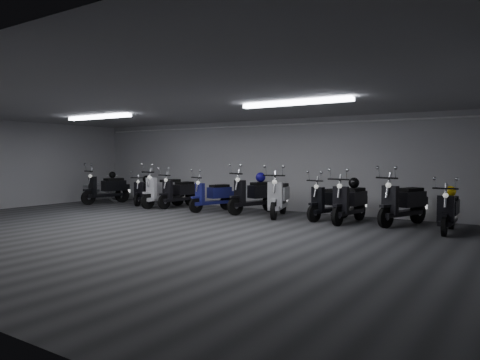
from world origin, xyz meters
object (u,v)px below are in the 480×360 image
Objects in this scene: scooter_3 at (178,187)px; helmet_1 at (354,183)px; scooter_2 at (163,185)px; scooter_1 at (144,188)px; scooter_10 at (449,204)px; helmet_3 at (146,179)px; bicycle at (101,185)px; helmet_2 at (112,175)px; scooter_0 at (106,183)px; helmet_0 at (450,191)px; scooter_8 at (349,195)px; helmet_4 at (261,177)px; scooter_9 at (403,196)px; scooter_5 at (253,188)px; scooter_7 at (329,195)px; scooter_4 at (212,190)px; scooter_6 at (279,191)px.

helmet_1 is at bearing 5.68° from scooter_3.
scooter_2 reaches higher than scooter_3.
scooter_10 reaches higher than scooter_1.
helmet_3 is at bearing 178.46° from helmet_1.
helmet_2 is (0.76, -0.11, 0.40)m from bicycle.
scooter_1 is (1.35, 0.52, -0.13)m from scooter_0.
scooter_10 reaches higher than helmet_0.
scooter_8 is (6.30, -0.01, -0.03)m from scooter_2.
helmet_4 is at bearing 174.77° from helmet_0.
scooter_3 is 1.07× the size of scooter_10.
bicycle is at bearing 164.76° from scooter_0.
helmet_2 is 0.82× the size of helmet_4.
bicycle is 11.77m from helmet_0.
scooter_0 is at bearing -156.56° from scooter_9.
scooter_8 is at bearing 173.88° from scooter_10.
scooter_10 is 0.36m from helmet_0.
scooter_10 is 5.79× the size of helmet_4.
scooter_8 is at bearing -10.12° from helmet_4.
scooter_8 is at bearing -178.99° from helmet_0.
scooter_1 is at bearing -160.91° from scooter_5.
scooter_4 is at bearing -160.16° from scooter_7.
bicycle is at bearing 172.10° from helmet_2.
helmet_4 reaches higher than helmet_1.
scooter_4 is at bearing 163.70° from scooter_6.
scooter_2 is 7.29× the size of helmet_3.
scooter_3 is at bearing 27.13° from scooter_2.
scooter_9 reaches higher than scooter_1.
scooter_2 is 3.17m from bicycle.
scooter_2 is at bearing -177.79° from helmet_1.
scooter_3 reaches higher than helmet_3.
scooter_9 is at bearing 19.67° from scooter_7.
scooter_4 is at bearing -176.66° from helmet_1.
bicycle is (-3.17, 0.08, -0.12)m from scooter_2.
scooter_0 is 5.81m from scooter_5.
scooter_3 is at bearing -159.13° from scooter_9.
helmet_3 is (-9.79, 0.42, -0.02)m from helmet_0.
helmet_0 is 0.92× the size of helmet_3.
helmet_2 is 0.89× the size of helmet_3.
scooter_4 is (1.53, -0.20, -0.02)m from scooter_3.
helmet_2 is (-4.41, -0.01, 0.36)m from scooter_4.
helmet_2 is at bearing -174.86° from helmet_4.
scooter_2 is at bearing -33.08° from scooter_1.
scooter_2 is 2.00m from scooter_4.
scooter_7 is at bearing 6.60° from scooter_2.
scooter_7 is 0.94× the size of bicycle.
helmet_0 is at bearing -104.07° from bicycle.
scooter_0 is 8.17m from scooter_7.
scooter_4 reaches higher than helmet_1.
scooter_5 is 1.12× the size of scooter_7.
scooter_7 is (6.80, -0.06, 0.06)m from scooter_1.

